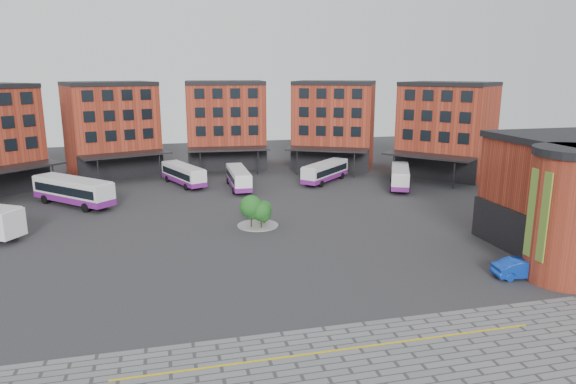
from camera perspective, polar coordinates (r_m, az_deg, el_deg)
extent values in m
plane|color=#28282B|center=(43.87, -3.07, -8.44)|extent=(160.00, 160.00, 0.00)
cube|color=gold|center=(32.12, 5.53, -17.08)|extent=(26.00, 0.15, 0.02)
cube|color=black|center=(77.58, -29.05, 1.04)|extent=(10.00, 9.07, 4.00)
cube|color=black|center=(75.17, -28.40, 2.33)|extent=(12.61, 11.97, 0.25)
cylinder|color=black|center=(76.13, -24.59, 1.31)|extent=(0.20, 0.20, 4.00)
cube|color=#9C3722|center=(87.35, -19.01, 6.53)|extent=(15.55, 13.69, 14.00)
cube|color=black|center=(83.38, -17.93, 2.83)|extent=(12.45, 4.71, 4.00)
cube|color=black|center=(86.88, -19.38, 11.30)|extent=(15.65, 13.97, 0.60)
cube|color=black|center=(82.26, -18.25, 7.75)|extent=(10.87, 3.87, 8.00)
cube|color=black|center=(80.82, -17.59, 3.98)|extent=(13.72, 8.39, 0.25)
cylinder|color=black|center=(78.37, -20.33, 2.01)|extent=(0.20, 0.20, 4.00)
cylinder|color=black|center=(80.74, -14.04, 2.76)|extent=(0.20, 0.20, 4.00)
cube|color=#9C3722|center=(90.07, -6.95, 7.33)|extent=(13.67, 10.88, 14.00)
cube|color=black|center=(85.94, -6.68, 3.69)|extent=(13.00, 1.41, 4.00)
cube|color=black|center=(89.61, -7.08, 11.98)|extent=(13.69, 11.18, 0.60)
cube|color=black|center=(84.84, -6.81, 8.47)|extent=(11.42, 0.95, 8.00)
cube|color=black|center=(83.31, -6.63, 4.78)|extent=(13.28, 5.30, 0.25)
cylinder|color=black|center=(81.73, -9.70, 3.09)|extent=(0.20, 0.20, 4.00)
cylinder|color=black|center=(82.23, -3.34, 3.32)|extent=(0.20, 0.20, 4.00)
cube|color=#9C3722|center=(89.22, 5.14, 7.32)|extent=(16.12, 14.81, 14.00)
cube|color=black|center=(85.14, 4.60, 3.65)|extent=(11.81, 6.35, 4.00)
cube|color=black|center=(88.76, 5.24, 12.01)|extent=(16.26, 15.08, 0.60)
cube|color=black|center=(84.04, 4.68, 8.47)|extent=(10.26, 5.33, 8.00)
cube|color=black|center=(82.53, 4.38, 4.75)|extent=(13.58, 9.82, 0.25)
cylinder|color=black|center=(81.92, 1.01, 3.30)|extent=(0.20, 0.20, 4.00)
cylinder|color=black|center=(80.52, 7.36, 3.02)|extent=(0.20, 0.20, 4.00)
cube|color=#9C3722|center=(84.83, 17.22, 6.47)|extent=(16.02, 16.39, 14.00)
cube|color=black|center=(81.02, 15.84, 2.68)|extent=(8.74, 10.28, 4.00)
cube|color=black|center=(84.35, 17.57, 11.40)|extent=(16.25, 16.58, 0.60)
cube|color=black|center=(79.88, 16.12, 7.74)|extent=(7.47, 8.86, 8.00)
cube|color=black|center=(78.52, 15.32, 3.87)|extent=(11.73, 12.79, 0.25)
cylinder|color=black|center=(78.93, 11.68, 2.65)|extent=(0.20, 0.20, 4.00)
cylinder|color=black|center=(75.70, 17.94, 1.82)|extent=(0.20, 0.20, 4.00)
cube|color=black|center=(50.72, 23.77, -4.16)|extent=(0.40, 12.00, 4.00)
cylinder|color=#9C3722|center=(45.63, 28.75, -2.64)|extent=(6.00, 6.00, 10.00)
cube|color=gold|center=(43.62, 26.00, -2.33)|extent=(0.12, 2.20, 7.00)
cylinder|color=gray|center=(55.33, -3.37, -3.72)|extent=(4.40, 4.40, 0.12)
cylinder|color=#332114|center=(54.41, -4.09, -3.16)|extent=(0.14, 0.14, 1.69)
sphere|color=#194617|center=(54.00, -4.12, -1.62)|extent=(2.43, 2.43, 2.43)
sphere|color=#194617|center=(54.02, -3.88, -2.16)|extent=(1.70, 1.70, 1.70)
cylinder|color=#332114|center=(55.88, -2.68, -2.93)|extent=(0.14, 0.14, 1.24)
sphere|color=#194617|center=(55.58, -2.70, -1.83)|extent=(1.70, 1.70, 1.70)
sphere|color=#194617|center=(55.57, -2.46, -2.23)|extent=(1.19, 1.19, 1.19)
cylinder|color=#332114|center=(54.25, -2.98, -3.39)|extent=(0.14, 0.14, 1.33)
sphere|color=#194617|center=(53.92, -2.99, -2.17)|extent=(2.05, 2.05, 2.05)
sphere|color=#194617|center=(53.92, -2.75, -2.61)|extent=(1.44, 1.44, 1.44)
cylinder|color=black|center=(58.42, -28.43, -3.93)|extent=(1.11, 0.85, 1.10)
cube|color=white|center=(68.37, -22.77, 0.20)|extent=(10.51, 10.53, 2.70)
cube|color=black|center=(68.33, -22.79, 0.36)|extent=(9.87, 9.89, 1.05)
cube|color=silver|center=(68.09, -22.88, 1.35)|extent=(10.09, 10.11, 0.13)
cube|color=black|center=(73.17, -25.56, 0.94)|extent=(1.74, 1.74, 1.21)
cube|color=#711C7F|center=(68.58, -22.70, -0.58)|extent=(10.57, 10.59, 0.77)
cylinder|color=black|center=(71.07, -25.42, -0.75)|extent=(1.01, 1.01, 1.10)
cylinder|color=black|center=(72.55, -23.62, -0.31)|extent=(1.01, 1.01, 1.10)
cylinder|color=black|center=(64.84, -21.61, -1.65)|extent=(1.01, 1.01, 1.10)
cylinder|color=black|center=(66.47, -19.73, -1.14)|extent=(1.01, 1.01, 1.10)
cube|color=white|center=(76.02, -11.54, 2.00)|extent=(6.03, 10.57, 2.32)
cube|color=black|center=(75.99, -11.55, 2.13)|extent=(5.78, 9.81, 0.90)
cube|color=silver|center=(75.80, -11.59, 2.90)|extent=(5.79, 10.14, 0.11)
cube|color=black|center=(80.61, -13.03, 2.72)|extent=(1.92, 0.85, 1.04)
cube|color=#711C7F|center=(76.18, -11.52, 1.39)|extent=(6.08, 10.62, 0.66)
cylinder|color=black|center=(78.83, -13.28, 1.42)|extent=(0.61, 0.99, 0.95)
cylinder|color=black|center=(79.72, -11.70, 1.63)|extent=(0.61, 0.99, 0.95)
cylinder|color=black|center=(72.81, -11.28, 0.55)|extent=(0.61, 0.99, 0.95)
cylinder|color=black|center=(73.78, -9.61, 0.79)|extent=(0.61, 0.99, 0.95)
cube|color=white|center=(72.56, -5.52, 1.64)|extent=(2.39, 10.13, 2.25)
cube|color=black|center=(72.53, -5.52, 1.76)|extent=(2.45, 9.32, 0.87)
cube|color=silver|center=(72.33, -5.54, 2.55)|extent=(2.30, 9.72, 0.11)
cube|color=black|center=(77.34, -6.03, 2.51)|extent=(1.95, 0.14, 1.01)
cube|color=#711C7F|center=(72.73, -5.51, 1.02)|extent=(2.43, 10.17, 0.64)
cylinder|color=black|center=(75.80, -6.70, 1.21)|extent=(0.28, 0.92, 0.92)
cylinder|color=black|center=(76.09, -4.98, 1.30)|extent=(0.28, 0.92, 0.92)
cylinder|color=black|center=(69.54, -6.07, 0.12)|extent=(0.28, 0.92, 0.92)
cylinder|color=black|center=(69.85, -4.20, 0.22)|extent=(0.28, 0.92, 0.92)
cube|color=silver|center=(76.74, 4.15, 2.35)|extent=(9.18, 9.04, 2.34)
cube|color=black|center=(76.70, 4.16, 2.48)|extent=(8.62, 8.50, 0.91)
cube|color=silver|center=(76.51, 4.17, 3.25)|extent=(8.81, 8.68, 0.11)
cube|color=black|center=(81.22, 5.85, 3.08)|extent=(1.50, 1.53, 1.05)
cube|color=#711C7F|center=(76.90, 4.14, 1.74)|extent=(9.23, 9.10, 0.67)
cylinder|color=black|center=(80.44, 4.50, 1.97)|extent=(0.88, 0.87, 0.95)
cylinder|color=black|center=(79.39, 6.03, 1.79)|extent=(0.88, 0.87, 0.95)
cylinder|color=black|center=(74.65, 2.12, 1.12)|extent=(0.88, 0.87, 0.95)
cylinder|color=black|center=(73.53, 3.74, 0.91)|extent=(0.88, 0.87, 0.95)
cube|color=silver|center=(74.64, 12.34, 1.75)|extent=(6.56, 10.36, 2.31)
cube|color=black|center=(74.61, 12.35, 1.87)|extent=(6.26, 9.64, 0.89)
cube|color=silver|center=(74.42, 12.39, 2.65)|extent=(6.30, 9.95, 0.11)
cube|color=black|center=(79.59, 12.32, 2.61)|extent=(1.86, 0.96, 1.04)
cube|color=#711C7F|center=(74.81, 12.31, 1.13)|extent=(6.61, 10.42, 0.66)
cylinder|color=black|center=(78.12, 11.42, 1.40)|extent=(0.66, 0.97, 0.94)
cylinder|color=black|center=(78.16, 13.14, 1.32)|extent=(0.66, 0.97, 0.94)
cylinder|color=black|center=(71.64, 11.38, 0.33)|extent=(0.66, 0.97, 0.94)
cylinder|color=black|center=(71.68, 13.26, 0.25)|extent=(0.66, 0.97, 0.94)
imported|color=#0C35A7|center=(45.74, 24.60, -7.71)|extent=(4.90, 2.18, 1.56)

